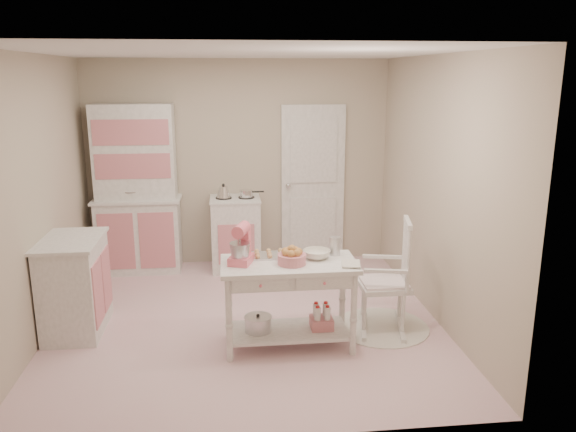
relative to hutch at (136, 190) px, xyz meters
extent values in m
plane|color=#CE8191|center=(1.27, -1.66, -1.04)|extent=(3.80, 3.80, 0.00)
cube|color=white|center=(1.27, -1.66, 1.56)|extent=(3.80, 3.80, 0.04)
cube|color=#B6AA94|center=(1.27, 0.24, 0.26)|extent=(3.80, 0.04, 2.60)
cube|color=#B6AA94|center=(1.27, -3.56, 0.26)|extent=(3.80, 0.04, 2.60)
cube|color=#B6AA94|center=(-0.63, -1.66, 0.26)|extent=(0.04, 3.80, 2.60)
cube|color=#B6AA94|center=(3.17, -1.66, 0.26)|extent=(0.04, 3.80, 2.60)
cube|color=white|center=(2.22, 0.21, -0.02)|extent=(0.82, 0.05, 2.04)
cube|color=white|center=(0.00, 0.00, 0.00)|extent=(1.06, 0.50, 2.08)
cube|color=white|center=(1.20, -0.05, -0.58)|extent=(0.62, 0.57, 0.92)
cube|color=white|center=(-0.36, -1.69, -0.58)|extent=(0.54, 0.84, 0.92)
cylinder|color=white|center=(2.57, -1.96, -1.03)|extent=(0.92, 0.92, 0.01)
cube|color=white|center=(2.57, -1.96, -0.49)|extent=(0.62, 0.80, 1.10)
cube|color=white|center=(1.63, -2.22, -0.64)|extent=(1.20, 0.60, 0.80)
cube|color=#FC6A81|center=(1.21, -2.20, -0.07)|extent=(0.28, 0.33, 0.34)
cube|color=silver|center=(1.48, -2.04, -0.23)|extent=(0.34, 0.24, 0.02)
cylinder|color=#D37983|center=(1.65, -2.27, -0.19)|extent=(0.25, 0.25, 0.09)
imported|color=silver|center=(1.89, -2.14, -0.20)|extent=(0.25, 0.25, 0.08)
cylinder|color=silver|center=(2.07, -2.06, -0.16)|extent=(0.10, 0.10, 0.17)
imported|color=silver|center=(2.08, -2.34, -0.23)|extent=(0.20, 0.24, 0.02)
camera|label=1|loc=(1.11, -6.89, 1.37)|focal=35.00mm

